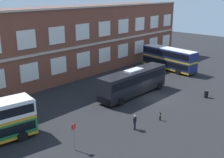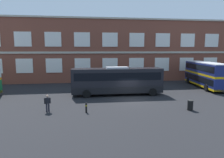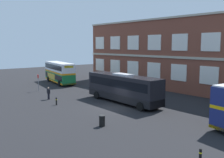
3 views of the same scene
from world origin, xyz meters
name	(u,v)px [view 3 (image 3 of 3)]	position (x,y,z in m)	size (l,w,h in m)	color
ground_plane	(125,105)	(0.00, 2.00, 0.00)	(120.00, 120.00, 0.00)	black
brick_terminal_building	(209,56)	(1.79, 17.98, 5.80)	(50.75, 8.19, 11.89)	brown
double_decker_near	(59,72)	(-22.28, 4.87, 2.15)	(11.28, 4.44, 4.07)	#197038
touring_coach	(123,88)	(-1.30, 2.85, 1.91)	(12.05, 3.06, 3.80)	black
waiting_passenger	(49,93)	(-9.32, -3.71, 0.93)	(0.64, 0.34, 1.70)	black
bus_stand_flag	(38,81)	(-16.35, -2.10, 1.64)	(0.44, 0.10, 2.70)	slate
station_litter_bin	(102,121)	(4.83, -5.20, 0.52)	(0.60, 0.60, 1.03)	black
safety_bollard_west	(56,101)	(-5.58, -4.47, 0.49)	(0.19, 0.19, 0.95)	black
safety_bollard_east	(200,156)	(14.82, -4.95, 0.49)	(0.19, 0.19, 0.95)	black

